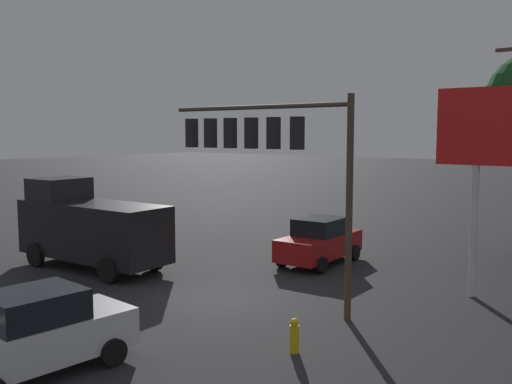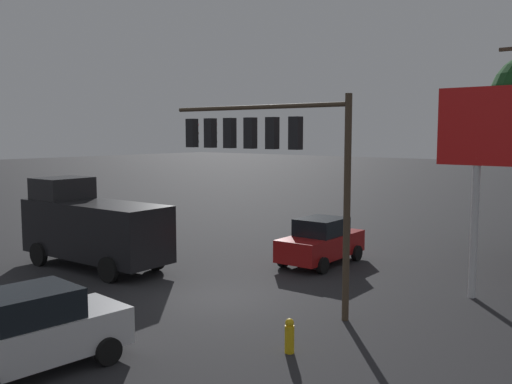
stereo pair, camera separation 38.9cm
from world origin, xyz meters
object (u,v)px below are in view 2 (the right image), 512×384
(sedan_waiting, at_px, (30,332))
(fire_hydrant, at_px, (289,336))
(traffic_signal_assembly, at_px, (263,145))
(sedan_far, at_px, (321,241))
(price_sign, at_px, (478,140))
(delivery_truck, at_px, (92,226))

(sedan_waiting, height_order, fire_hydrant, sedan_waiting)
(traffic_signal_assembly, relative_size, sedan_far, 1.56)
(traffic_signal_assembly, height_order, sedan_waiting, traffic_signal_assembly)
(fire_hydrant, bearing_deg, price_sign, -103.66)
(sedan_far, relative_size, delivery_truck, 0.65)
(price_sign, relative_size, delivery_truck, 1.00)
(sedan_far, height_order, fire_hydrant, sedan_far)
(price_sign, height_order, delivery_truck, price_sign)
(traffic_signal_assembly, relative_size, sedan_waiting, 1.54)
(delivery_truck, relative_size, fire_hydrant, 7.85)
(sedan_far, bearing_deg, fire_hydrant, 26.08)
(traffic_signal_assembly, bearing_deg, delivery_truck, 5.62)
(price_sign, xyz_separation_m, sedan_far, (6.54, -0.93, -4.28))
(sedan_far, xyz_separation_m, sedan_waiting, (-0.76, 13.32, 0.00))
(delivery_truck, distance_m, fire_hydrant, 11.79)
(traffic_signal_assembly, distance_m, fire_hydrant, 6.46)
(sedan_far, xyz_separation_m, delivery_truck, (6.84, 6.39, 0.74))
(price_sign, bearing_deg, sedan_far, -8.12)
(delivery_truck, bearing_deg, price_sign, -160.60)
(sedan_waiting, distance_m, delivery_truck, 10.31)
(delivery_truck, bearing_deg, sedan_far, -139.73)
(fire_hydrant, bearing_deg, sedan_far, -61.69)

